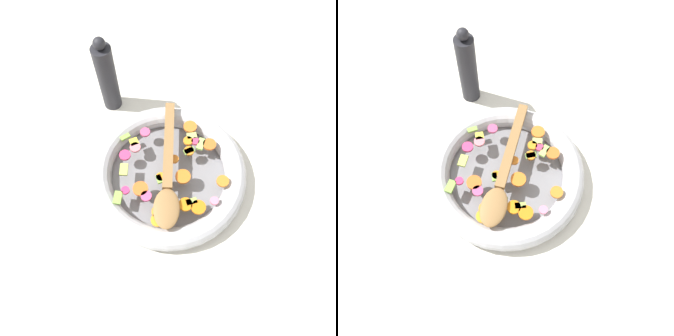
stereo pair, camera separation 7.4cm
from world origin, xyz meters
TOP-DOWN VIEW (x-y plane):
  - ground_plane at (0.00, 0.00)m, footprint 4.00×4.00m
  - skillet at (0.00, 0.00)m, footprint 0.36×0.36m
  - chopped_vegetables at (0.01, -0.01)m, footprint 0.28×0.28m
  - wooden_spoon at (0.01, -0.02)m, footprint 0.20×0.28m
  - pepper_mill at (-0.24, 0.10)m, footprint 0.05×0.05m

SIDE VIEW (x-z plane):
  - ground_plane at x=0.00m, z-range 0.00..0.00m
  - skillet at x=0.00m, z-range 0.00..0.05m
  - chopped_vegetables at x=0.01m, z-range 0.05..0.06m
  - wooden_spoon at x=0.01m, z-range 0.06..0.07m
  - pepper_mill at x=-0.24m, z-range -0.01..0.21m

